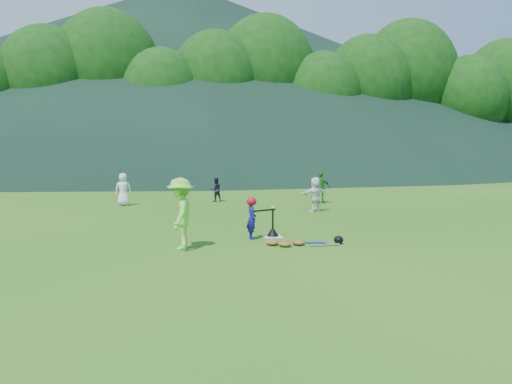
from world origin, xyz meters
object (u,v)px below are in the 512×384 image
(batter_child, at_px, (252,219))
(adult_coach, at_px, (181,214))
(fielder_a, at_px, (123,189))
(fielder_d, at_px, (315,194))
(fielder_b, at_px, (216,190))
(fielder_c, at_px, (321,187))
(equipment_pile, at_px, (299,242))
(batting_tee, at_px, (273,232))
(home_plate, at_px, (273,236))

(batter_child, bearing_deg, adult_coach, 111.96)
(batter_child, relative_size, adult_coach, 0.63)
(fielder_a, bearing_deg, fielder_d, 154.08)
(fielder_b, xyz_separation_m, fielder_c, (4.07, -1.28, 0.14))
(fielder_b, height_order, fielder_c, fielder_c)
(fielder_b, bearing_deg, fielder_d, 117.67)
(adult_coach, bearing_deg, equipment_pile, 98.79)
(fielder_a, bearing_deg, batting_tee, 117.35)
(equipment_pile, bearing_deg, home_plate, 108.55)
(batter_child, height_order, fielder_d, fielder_d)
(fielder_a, height_order, batting_tee, fielder_a)
(equipment_pile, bearing_deg, fielder_a, 118.71)
(batter_child, distance_m, fielder_a, 8.46)
(home_plate, relative_size, fielder_b, 0.46)
(adult_coach, bearing_deg, fielder_c, 154.12)
(batter_child, height_order, fielder_b, batter_child)
(batter_child, distance_m, fielder_d, 5.59)
(home_plate, bearing_deg, batter_child, -161.29)
(batting_tee, xyz_separation_m, equipment_pile, (0.38, -1.13, -0.06))
(adult_coach, bearing_deg, fielder_a, -157.45)
(home_plate, bearing_deg, equipment_pile, -71.45)
(fielder_b, height_order, equipment_pile, fielder_b)
(home_plate, distance_m, adult_coach, 2.66)
(fielder_d, bearing_deg, home_plate, 37.38)
(fielder_b, relative_size, fielder_d, 0.81)
(fielder_c, xyz_separation_m, fielder_d, (-0.95, -2.41, -0.03))
(fielder_b, relative_size, batting_tee, 1.43)
(batter_child, relative_size, batting_tee, 1.47)
(batter_child, bearing_deg, fielder_c, -34.80)
(equipment_pile, bearing_deg, adult_coach, 179.47)
(batting_tee, bearing_deg, fielder_a, 120.11)
(home_plate, xyz_separation_m, fielder_d, (2.43, 4.53, 0.59))
(fielder_a, xyz_separation_m, fielder_b, (3.60, 0.81, -0.14))
(fielder_d, bearing_deg, equipment_pile, 45.65)
(fielder_a, height_order, fielder_b, fielder_a)
(adult_coach, relative_size, batting_tee, 2.32)
(batting_tee, bearing_deg, home_plate, 0.00)
(fielder_a, bearing_deg, adult_coach, 100.46)
(fielder_c, relative_size, equipment_pile, 0.70)
(adult_coach, relative_size, fielder_b, 1.62)
(home_plate, xyz_separation_m, adult_coach, (-2.29, -1.10, 0.78))
(adult_coach, relative_size, fielder_c, 1.25)
(home_plate, distance_m, equipment_pile, 1.19)
(home_plate, height_order, adult_coach, adult_coach)
(adult_coach, height_order, fielder_a, adult_coach)
(fielder_a, xyz_separation_m, fielder_d, (6.72, -2.87, -0.02))
(adult_coach, xyz_separation_m, fielder_b, (1.60, 9.32, -0.30))
(fielder_c, relative_size, fielder_d, 1.05)
(batting_tee, bearing_deg, equipment_pile, -71.45)
(fielder_c, height_order, batting_tee, fielder_c)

